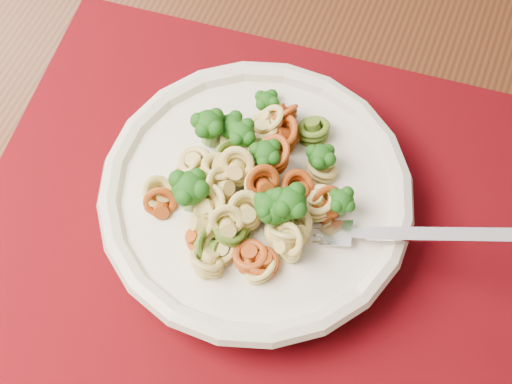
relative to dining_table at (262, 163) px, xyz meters
The scene contains 5 objects.
dining_table is the anchor object (origin of this frame).
placemat 0.15m from the dining_table, 58.20° to the right, with size 0.50×0.39×0.00m, color #5E0410.
pasta_bowl 0.17m from the dining_table, 62.58° to the right, with size 0.26×0.26×0.05m.
pasta_broccoli_heap 0.18m from the dining_table, 62.58° to the right, with size 0.22×0.22×0.06m, color tan, non-canonical shape.
fork 0.22m from the dining_table, 37.38° to the right, with size 0.19×0.02×0.01m, color silver, non-canonical shape.
Camera 1 is at (0.83, -0.13, 1.34)m, focal length 50.00 mm.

